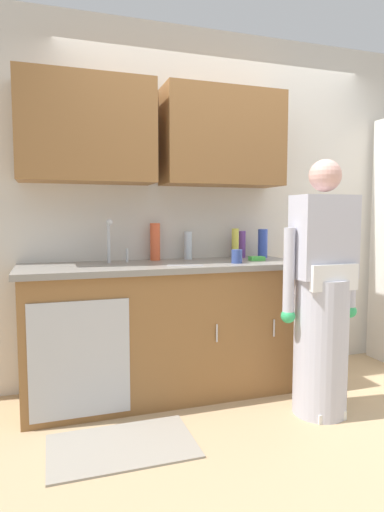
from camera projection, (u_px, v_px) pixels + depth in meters
The scene contains 15 objects.
ground_plane at pixel (280, 425), 2.65m from camera, with size 9.00×9.00×0.00m, color tan.
kitchen_wall_with_uppers at pixel (204, 190), 3.42m from camera, with size 4.80×0.44×2.70m.
counter_cabinet at pixel (163, 332), 3.10m from camera, with size 1.90×0.62×0.90m.
countertop at pixel (163, 266), 3.06m from camera, with size 1.96×0.66×0.04m, color gray.
sink at pixel (118, 267), 2.97m from camera, with size 0.50×0.36×0.35m.
person_at_sink at pixel (322, 308), 2.76m from camera, with size 0.55×0.34×1.62m.
floor_mat at pixel (122, 446), 2.40m from camera, with size 0.80×0.50×0.01m, color gray.
bottle_soap at pixel (263, 243), 3.47m from camera, with size 0.08×0.08×0.23m, color #334CB2.
bottle_water_short at pixel (235, 244), 3.40m from camera, with size 0.06×0.06×0.24m, color #D8D14C.
bottle_dish_liquid at pixel (241, 244), 3.48m from camera, with size 0.07×0.07×0.21m, color #66388C.
bottle_cleaner_spray at pixel (188, 245), 3.34m from camera, with size 0.06×0.06×0.21m, color silver.
bottle_water_tall at pixel (155, 242), 3.26m from camera, with size 0.07×0.07×0.28m, color #E05933.
cup_by_sink at pixel (237, 256), 3.06m from camera, with size 0.08×0.08×0.10m, color #33478C.
knife_on_counter at pixel (185, 265), 2.91m from camera, with size 0.24×0.02×0.01m, color silver.
sponge at pixel (257, 258), 3.26m from camera, with size 0.11×0.07×0.03m, color #4CBF4C.
Camera 1 is at (-1.31, -2.25, 1.27)m, focal length 30.58 mm.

